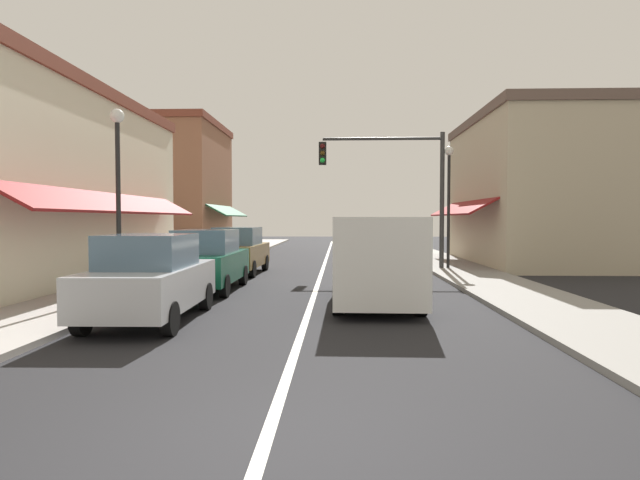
# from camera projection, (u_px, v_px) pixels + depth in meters

# --- Properties ---
(ground_plane) EXTENTS (80.00, 80.00, 0.00)m
(ground_plane) POSITION_uv_depth(u_px,v_px,m) (323.00, 267.00, 22.59)
(ground_plane) COLOR black
(sidewalk_left) EXTENTS (2.60, 56.00, 0.12)m
(sidewalk_left) POSITION_uv_depth(u_px,v_px,m) (196.00, 266.00, 22.79)
(sidewalk_left) COLOR #A39E99
(sidewalk_left) RESTS_ON ground
(sidewalk_right) EXTENTS (2.60, 56.00, 0.12)m
(sidewalk_right) POSITION_uv_depth(u_px,v_px,m) (453.00, 266.00, 22.38)
(sidewalk_right) COLOR gray
(sidewalk_right) RESTS_ON ground
(lane_center_stripe) EXTENTS (0.14, 52.00, 0.01)m
(lane_center_stripe) POSITION_uv_depth(u_px,v_px,m) (323.00, 267.00, 22.59)
(lane_center_stripe) COLOR silver
(lane_center_stripe) RESTS_ON ground
(storefront_left_block) EXTENTS (6.24, 14.20, 6.35)m
(storefront_left_block) POSITION_uv_depth(u_px,v_px,m) (28.00, 185.00, 16.81)
(storefront_left_block) COLOR beige
(storefront_left_block) RESTS_ON ground
(storefront_right_block) EXTENTS (7.08, 10.20, 6.77)m
(storefront_right_block) POSITION_uv_depth(u_px,v_px,m) (536.00, 190.00, 24.09)
(storefront_right_block) COLOR #BCAD8E
(storefront_right_block) RESTS_ON ground
(storefront_far_left) EXTENTS (5.68, 8.20, 8.04)m
(storefront_far_left) POSITION_uv_depth(u_px,v_px,m) (184.00, 188.00, 32.74)
(storefront_far_left) COLOR #8E5B42
(storefront_far_left) RESTS_ON ground
(parked_car_nearest_left) EXTENTS (1.85, 4.13, 1.77)m
(parked_car_nearest_left) POSITION_uv_depth(u_px,v_px,m) (151.00, 278.00, 10.64)
(parked_car_nearest_left) COLOR #B7BABF
(parked_car_nearest_left) RESTS_ON ground
(parked_car_second_left) EXTENTS (1.79, 4.10, 1.77)m
(parked_car_second_left) POSITION_uv_depth(u_px,v_px,m) (207.00, 261.00, 15.21)
(parked_car_second_left) COLOR #0F4C33
(parked_car_second_left) RESTS_ON ground
(parked_car_third_left) EXTENTS (1.88, 4.15, 1.77)m
(parked_car_third_left) POSITION_uv_depth(u_px,v_px,m) (238.00, 251.00, 19.96)
(parked_car_third_left) COLOR brown
(parked_car_third_left) RESTS_ON ground
(van_in_lane) EXTENTS (2.06, 5.21, 2.12)m
(van_in_lane) POSITION_uv_depth(u_px,v_px,m) (375.00, 257.00, 12.88)
(van_in_lane) COLOR silver
(van_in_lane) RESTS_ON ground
(traffic_signal_mast_arm) EXTENTS (5.03, 0.50, 5.54)m
(traffic_signal_mast_arm) POSITION_uv_depth(u_px,v_px,m) (398.00, 176.00, 21.07)
(traffic_signal_mast_arm) COLOR #333333
(traffic_signal_mast_arm) RESTS_ON ground
(street_lamp_left_near) EXTENTS (0.36, 0.36, 4.91)m
(street_lamp_left_near) POSITION_uv_depth(u_px,v_px,m) (118.00, 172.00, 13.60)
(street_lamp_left_near) COLOR black
(street_lamp_left_near) RESTS_ON ground
(street_lamp_right_mid) EXTENTS (0.36, 0.36, 4.97)m
(street_lamp_right_mid) POSITION_uv_depth(u_px,v_px,m) (449.00, 188.00, 21.00)
(street_lamp_right_mid) COLOR black
(street_lamp_right_mid) RESTS_ON ground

